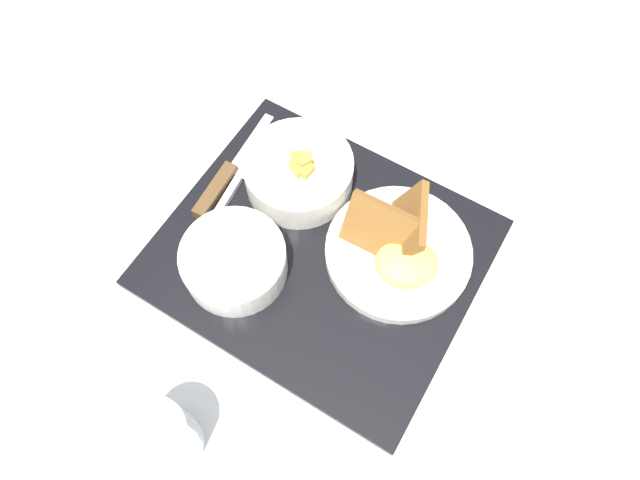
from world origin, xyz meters
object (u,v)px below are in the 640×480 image
(bowl_soup, at_px, (234,260))
(glass_water, at_px, (164,439))
(spoon, at_px, (238,180))
(knife, at_px, (221,184))
(bowl_salad, at_px, (299,171))
(plate_main, at_px, (398,250))

(bowl_soup, distance_m, glass_water, 0.21)
(spoon, bearing_deg, knife, 136.55)
(bowl_soup, relative_size, knife, 0.68)
(bowl_soup, height_order, glass_water, glass_water)
(bowl_salad, relative_size, spoon, 0.80)
(bowl_salad, bearing_deg, bowl_soup, -87.37)
(bowl_soup, xyz_separation_m, glass_water, (0.06, -0.20, 0.00))
(knife, relative_size, glass_water, 1.92)
(bowl_soup, distance_m, spoon, 0.12)
(bowl_soup, relative_size, glass_water, 1.31)
(knife, bearing_deg, bowl_soup, -139.77)
(bowl_soup, distance_m, knife, 0.12)
(plate_main, bearing_deg, glass_water, -105.48)
(spoon, bearing_deg, plate_main, -93.28)
(bowl_salad, xyz_separation_m, knife, (-0.08, -0.06, -0.02))
(bowl_salad, relative_size, knife, 0.76)
(bowl_salad, bearing_deg, glass_water, -78.42)
(plate_main, distance_m, knife, 0.24)
(knife, xyz_separation_m, glass_water, (0.15, -0.28, 0.02))
(glass_water, bearing_deg, knife, 118.29)
(plate_main, xyz_separation_m, knife, (-0.24, -0.04, -0.01))
(bowl_salad, relative_size, plate_main, 0.78)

